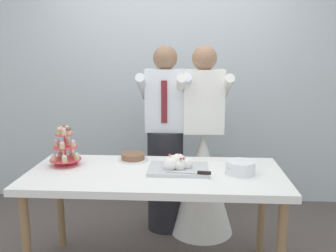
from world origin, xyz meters
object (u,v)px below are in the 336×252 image
Objects in this scene: plate_stack at (240,167)px; round_cake at (133,157)px; person_bride at (202,169)px; person_groom at (165,150)px; main_cake_tray at (178,165)px; dessert_table at (155,182)px; cupcake_stand at (65,149)px.

round_cake is (-0.79, 0.27, -0.02)m from plate_stack.
round_cake is at bearing -144.36° from person_bride.
person_groom is 0.37m from person_bride.
person_bride reaches higher than main_cake_tray.
dessert_table is 0.72m from cupcake_stand.
main_cake_tray reaches higher than round_cake.
round_cake is 0.14× the size of person_groom.
main_cake_tray is at bearing 11.21° from dessert_table.
person_bride is (0.20, 0.64, -0.23)m from main_cake_tray.
person_bride reaches higher than round_cake.
round_cake is 0.50m from person_groom.
dessert_table is 1.08× the size of person_groom.
plate_stack reaches higher than round_cake.
person_groom is at bearing 63.48° from round_cake.
cupcake_stand is at bearing 174.38° from main_cake_tray.
main_cake_tray is at bearing -78.81° from person_groom.
cupcake_stand is 0.18× the size of person_bride.
person_groom reaches higher than round_cake.
cupcake_stand is 0.94m from person_groom.
cupcake_stand is (-0.68, 0.11, 0.20)m from dessert_table.
main_cake_tray is at bearing -33.93° from round_cake.
main_cake_tray is 1.81× the size of round_cake.
dessert_table is 0.60m from plate_stack.
dessert_table is at bearing -91.70° from person_groom.
person_bride is at bearing 28.19° from cupcake_stand.
person_groom is 1.00× the size of person_bride.
round_cake is at bearing 146.07° from main_cake_tray.
main_cake_tray is at bearing 176.09° from plate_stack.
cupcake_stand reaches higher than dessert_table.
main_cake_tray reaches higher than dessert_table.
dessert_table is at bearing -117.92° from person_bride.
person_groom is at bearing 172.13° from person_bride.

